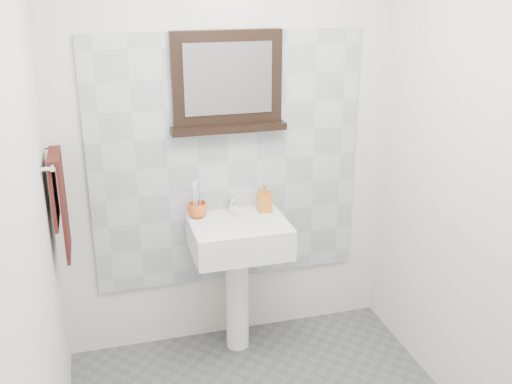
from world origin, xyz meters
TOP-DOWN VIEW (x-y plane):
  - back_wall at (0.00, 1.10)m, footprint 2.00×0.01m
  - front_wall at (0.00, -1.10)m, footprint 2.00×0.01m
  - left_wall at (-1.00, 0.00)m, footprint 0.01×2.20m
  - right_wall at (1.00, 0.00)m, footprint 0.01×2.20m
  - splashback at (0.00, 1.09)m, footprint 1.60×0.02m
  - pedestal_sink at (0.01, 0.87)m, footprint 0.55×0.44m
  - toothbrush_cup at (-0.21, 0.99)m, footprint 0.14×0.14m
  - toothbrushes at (-0.21, 0.99)m, footprint 0.05×0.04m
  - soap_dispenser at (0.19, 0.98)m, footprint 0.08×0.08m
  - framed_mirror at (-0.00, 1.06)m, footprint 0.66×0.11m
  - towel_bar at (-0.95, 0.82)m, footprint 0.07×0.40m
  - hand_towel at (-0.94, 0.82)m, footprint 0.06×0.30m

SIDE VIEW (x-z plane):
  - pedestal_sink at x=0.01m, z-range 0.20..1.16m
  - toothbrush_cup at x=-0.21m, z-range 0.86..0.95m
  - soap_dispenser at x=0.19m, z-range 0.86..1.03m
  - toothbrushes at x=-0.21m, z-range 0.88..1.09m
  - hand_towel at x=-0.94m, z-range 0.85..1.40m
  - splashback at x=0.00m, z-range 0.40..1.90m
  - back_wall at x=0.00m, z-range 0.00..2.50m
  - front_wall at x=0.00m, z-range 0.00..2.50m
  - left_wall at x=-1.00m, z-range 0.00..2.50m
  - right_wall at x=1.00m, z-range 0.00..2.50m
  - towel_bar at x=-0.95m, z-range 1.32..1.35m
  - framed_mirror at x=0.00m, z-range 1.33..1.89m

